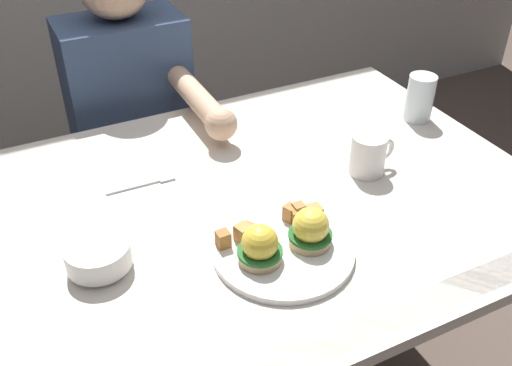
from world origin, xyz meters
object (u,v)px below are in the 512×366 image
object	(u,v)px
fruit_bowl	(98,256)
water_glass_near	(419,101)
coffee_mug	(369,153)
diner_person	(136,121)
dining_table	(264,233)
fork	(145,183)
eggs_benedict_plate	(284,243)

from	to	relation	value
fruit_bowl	water_glass_near	world-z (taller)	water_glass_near
coffee_mug	diner_person	distance (m)	0.74
dining_table	coffee_mug	distance (m)	0.30
fork	water_glass_near	xyz separation A→B (m)	(0.73, -0.03, 0.05)
eggs_benedict_plate	fruit_bowl	xyz separation A→B (m)	(-0.32, 0.12, 0.00)
eggs_benedict_plate	diner_person	bearing A→B (deg)	94.95
dining_table	fork	distance (m)	0.29
fork	fruit_bowl	bearing A→B (deg)	-125.28
fruit_bowl	fork	world-z (taller)	fruit_bowl
dining_table	eggs_benedict_plate	xyz separation A→B (m)	(-0.05, -0.18, 0.13)
coffee_mug	fork	size ratio (longest dim) A/B	0.71
fruit_bowl	fork	bearing A→B (deg)	54.72
water_glass_near	diner_person	world-z (taller)	diner_person
dining_table	coffee_mug	world-z (taller)	coffee_mug
fork	diner_person	bearing A→B (deg)	77.36
eggs_benedict_plate	diner_person	distance (m)	0.79
dining_table	fork	xyz separation A→B (m)	(-0.22, 0.15, 0.11)
dining_table	diner_person	size ratio (longest dim) A/B	1.05
fruit_bowl	fork	size ratio (longest dim) A/B	0.77
coffee_mug	dining_table	bearing A→B (deg)	175.11
eggs_benedict_plate	fork	distance (m)	0.37
coffee_mug	fork	world-z (taller)	coffee_mug
dining_table	eggs_benedict_plate	size ratio (longest dim) A/B	4.44
fork	water_glass_near	bearing A→B (deg)	-2.31
coffee_mug	diner_person	bearing A→B (deg)	120.68
dining_table	fork	size ratio (longest dim) A/B	7.72
coffee_mug	water_glass_near	xyz separation A→B (m)	(0.26, 0.15, 0.00)
coffee_mug	water_glass_near	distance (m)	0.30
coffee_mug	diner_person	xyz separation A→B (m)	(-0.37, 0.62, -0.14)
dining_table	water_glass_near	size ratio (longest dim) A/B	9.81
eggs_benedict_plate	coffee_mug	distance (m)	0.34
eggs_benedict_plate	water_glass_near	distance (m)	0.64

